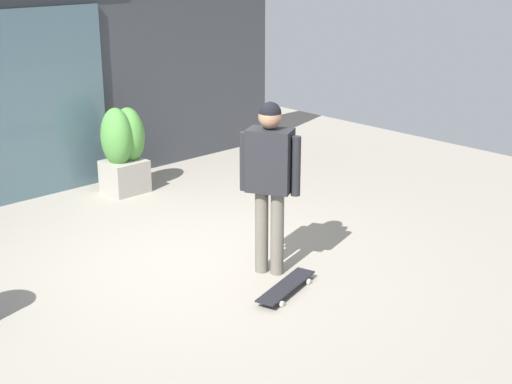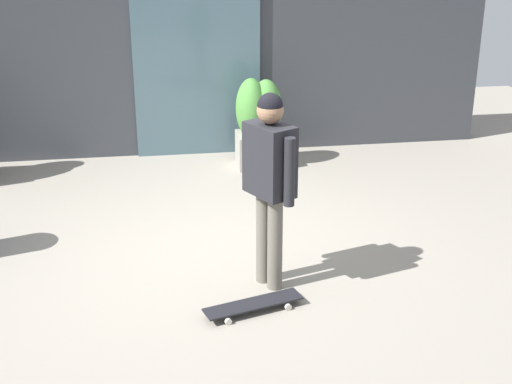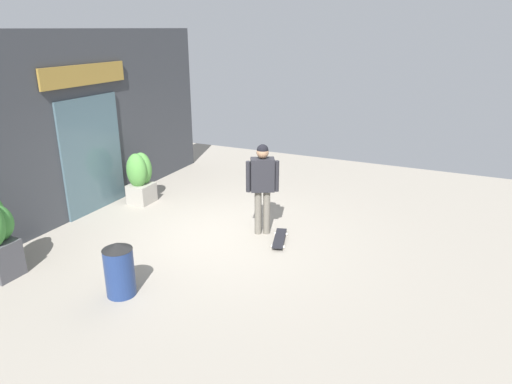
% 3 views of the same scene
% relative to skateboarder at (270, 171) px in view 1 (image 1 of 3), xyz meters
% --- Properties ---
extents(ground_plane, '(12.00, 12.00, 0.00)m').
position_rel_skateboarder_xyz_m(ground_plane, '(-0.35, 0.71, -1.06)').
color(ground_plane, gray).
extents(building_facade, '(7.81, 0.31, 3.66)m').
position_rel_skateboarder_xyz_m(building_facade, '(-0.35, 3.85, 0.76)').
color(building_facade, '#383A3F').
rests_on(building_facade, ground_plane).
extents(skateboarder, '(0.43, 0.54, 1.72)m').
position_rel_skateboarder_xyz_m(skateboarder, '(0.00, 0.00, 0.00)').
color(skateboarder, '#666056').
rests_on(skateboarder, ground_plane).
extents(skateboard, '(0.86, 0.41, 0.08)m').
position_rel_skateboarder_xyz_m(skateboard, '(-0.20, -0.43, -1.00)').
color(skateboard, black).
rests_on(skateboard, ground_plane).
extents(planter_box_left, '(0.58, 0.50, 1.13)m').
position_rel_skateboarder_xyz_m(planter_box_left, '(0.40, 3.11, -0.46)').
color(planter_box_left, gray).
rests_on(planter_box_left, ground_plane).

